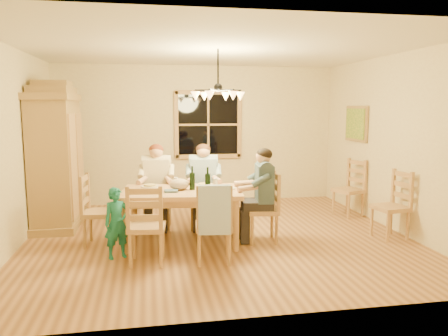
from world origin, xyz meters
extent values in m
plane|color=brown|center=(0.00, 0.00, 0.00)|extent=(5.50, 5.50, 0.00)
cube|color=white|center=(0.00, 0.00, 2.70)|extent=(5.50, 5.00, 0.02)
cube|color=beige|center=(0.00, 2.50, 1.35)|extent=(5.50, 0.02, 2.70)
cube|color=beige|center=(-2.75, 0.00, 1.35)|extent=(0.02, 5.00, 2.70)
cube|color=beige|center=(2.75, 0.00, 1.35)|extent=(0.02, 5.00, 2.70)
cube|color=black|center=(0.20, 2.48, 1.55)|extent=(1.20, 0.03, 1.20)
cube|color=#B3804F|center=(0.20, 2.46, 1.55)|extent=(1.30, 0.06, 1.30)
cube|color=olive|center=(2.72, 1.20, 1.60)|extent=(0.04, 0.78, 0.64)
cube|color=#1E6B2D|center=(2.69, 1.20, 1.60)|extent=(0.02, 0.68, 0.54)
cylinder|color=black|center=(0.00, 0.00, 2.44)|extent=(0.02, 0.02, 0.53)
sphere|color=black|center=(0.00, 0.00, 2.17)|extent=(0.12, 0.12, 0.12)
cylinder|color=black|center=(0.16, 0.00, 2.13)|extent=(0.34, 0.02, 0.02)
cone|color=#FFB259|center=(0.32, 0.00, 2.05)|extent=(0.13, 0.13, 0.12)
cylinder|color=black|center=(0.08, 0.14, 2.13)|extent=(0.19, 0.31, 0.02)
cone|color=#FFB259|center=(0.16, 0.28, 2.05)|extent=(0.13, 0.13, 0.12)
cylinder|color=black|center=(-0.08, 0.14, 2.13)|extent=(0.19, 0.31, 0.02)
cone|color=#FFB259|center=(-0.16, 0.28, 2.05)|extent=(0.13, 0.13, 0.12)
cylinder|color=black|center=(-0.16, 0.00, 2.13)|extent=(0.34, 0.02, 0.02)
cone|color=#FFB259|center=(-0.32, 0.00, 2.05)|extent=(0.13, 0.13, 0.12)
cylinder|color=black|center=(-0.08, -0.14, 2.13)|extent=(0.19, 0.31, 0.02)
cone|color=#FFB259|center=(-0.16, -0.28, 2.05)|extent=(0.13, 0.13, 0.12)
cylinder|color=black|center=(0.08, -0.14, 2.13)|extent=(0.19, 0.31, 0.02)
cone|color=#FFB259|center=(0.16, -0.28, 2.05)|extent=(0.13, 0.13, 0.12)
cube|color=olive|center=(-2.43, 1.09, 1.00)|extent=(0.60, 1.30, 2.00)
cube|color=olive|center=(-2.43, 1.09, 2.05)|extent=(0.66, 1.40, 0.10)
cube|color=olive|center=(-2.43, 1.09, 2.15)|extent=(0.58, 1.00, 0.12)
cube|color=olive|center=(-2.43, 1.09, 2.25)|extent=(0.52, 0.55, 0.10)
cube|color=#B3804F|center=(-2.12, 0.76, 1.00)|extent=(0.03, 0.55, 1.60)
cube|color=#B3804F|center=(-2.12, 1.42, 1.00)|extent=(0.03, 0.55, 1.60)
cube|color=olive|center=(-2.43, 1.09, 0.06)|extent=(0.66, 1.40, 0.12)
cube|color=tan|center=(-0.54, -0.19, 0.73)|extent=(1.73, 1.16, 0.06)
cube|color=#B3804F|center=(-0.54, -0.19, 0.65)|extent=(1.56, 1.00, 0.10)
cylinder|color=#B3804F|center=(-1.30, -0.51, 0.35)|extent=(0.09, 0.09, 0.70)
cylinder|color=#B3804F|center=(0.13, -0.66, 0.35)|extent=(0.09, 0.09, 0.70)
cylinder|color=#B3804F|center=(-1.21, 0.28, 0.35)|extent=(0.09, 0.09, 0.70)
cylinder|color=#B3804F|center=(0.21, 0.13, 0.35)|extent=(0.09, 0.09, 0.70)
cube|color=#B3804F|center=(-0.87, 0.62, 0.45)|extent=(0.48, 0.46, 0.06)
cube|color=#B3804F|center=(-0.87, 0.62, 0.72)|extent=(0.38, 0.09, 0.54)
cube|color=#B3804F|center=(-0.15, 0.54, 0.45)|extent=(0.48, 0.46, 0.06)
cube|color=#B3804F|center=(-0.15, 0.54, 0.72)|extent=(0.38, 0.09, 0.54)
cube|color=#B3804F|center=(-1.03, -0.91, 0.45)|extent=(0.48, 0.46, 0.06)
cube|color=#B3804F|center=(-1.03, -0.91, 0.72)|extent=(0.38, 0.09, 0.54)
cube|color=#B3804F|center=(-0.22, -1.00, 0.45)|extent=(0.48, 0.46, 0.06)
cube|color=#B3804F|center=(-0.22, -1.00, 0.72)|extent=(0.38, 0.09, 0.54)
cube|color=#B3804F|center=(-1.67, -0.07, 0.45)|extent=(0.46, 0.48, 0.06)
cube|color=#B3804F|center=(-1.67, -0.07, 0.72)|extent=(0.09, 0.38, 0.54)
cube|color=#B3804F|center=(0.58, -0.31, 0.45)|extent=(0.46, 0.48, 0.06)
cube|color=#B3804F|center=(0.58, -0.31, 0.72)|extent=(0.09, 0.38, 0.54)
cube|color=beige|center=(-0.87, 0.62, 0.84)|extent=(0.42, 0.26, 0.52)
cube|color=#262328|center=(-0.87, 0.62, 0.53)|extent=(0.42, 0.46, 0.14)
sphere|color=tan|center=(-0.87, 0.62, 1.22)|extent=(0.21, 0.21, 0.21)
ellipsoid|color=#592614|center=(-0.87, 0.62, 1.25)|extent=(0.22, 0.22, 0.17)
cube|color=#2E5980|center=(-0.15, 0.54, 0.84)|extent=(0.42, 0.26, 0.52)
cube|color=#262328|center=(-0.15, 0.54, 0.53)|extent=(0.42, 0.46, 0.14)
sphere|color=tan|center=(-0.15, 0.54, 1.22)|extent=(0.21, 0.21, 0.21)
ellipsoid|color=#381E11|center=(-0.15, 0.54, 1.25)|extent=(0.22, 0.22, 0.17)
cube|color=#394C5B|center=(0.58, -0.31, 0.84)|extent=(0.26, 0.42, 0.52)
cube|color=#262328|center=(0.58, -0.31, 0.53)|extent=(0.46, 0.42, 0.14)
sphere|color=tan|center=(0.58, -0.31, 1.22)|extent=(0.21, 0.21, 0.21)
ellipsoid|color=black|center=(0.58, -0.31, 1.25)|extent=(0.22, 0.22, 0.17)
cube|color=#98ABCE|center=(-0.24, -1.19, 0.70)|extent=(0.39, 0.14, 0.58)
cylinder|color=black|center=(-0.40, -0.20, 0.93)|extent=(0.08, 0.08, 0.33)
cylinder|color=black|center=(-0.20, -0.33, 0.93)|extent=(0.08, 0.08, 0.33)
cylinder|color=white|center=(-0.97, 0.11, 0.77)|extent=(0.26, 0.26, 0.02)
cylinder|color=white|center=(-0.19, 0.06, 0.77)|extent=(0.26, 0.26, 0.02)
cylinder|color=white|center=(0.08, -0.22, 0.77)|extent=(0.26, 0.26, 0.02)
cylinder|color=silver|center=(-0.61, 0.04, 0.83)|extent=(0.06, 0.06, 0.14)
cylinder|color=silver|center=(-0.06, -0.13, 0.83)|extent=(0.06, 0.06, 0.14)
ellipsoid|color=beige|center=(-0.12, -0.54, 0.82)|extent=(0.20, 0.20, 0.11)
cube|color=#4A6588|center=(-0.70, -0.32, 0.78)|extent=(0.19, 0.16, 0.03)
ellipsoid|color=tan|center=(-0.57, -0.17, 0.84)|extent=(0.28, 0.22, 0.15)
imported|color=#19706A|center=(-1.40, -0.65, 0.45)|extent=(0.39, 0.33, 0.91)
cube|color=#B3804F|center=(2.45, -0.47, 0.45)|extent=(0.48, 0.49, 0.06)
cube|color=#B3804F|center=(2.45, -0.47, 0.72)|extent=(0.10, 0.38, 0.54)
cube|color=#B3804F|center=(2.45, 0.87, 0.45)|extent=(0.55, 0.56, 0.06)
cube|color=#B3804F|center=(2.45, 0.87, 0.72)|extent=(0.18, 0.37, 0.54)
camera|label=1|loc=(-1.00, -6.14, 1.90)|focal=35.00mm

